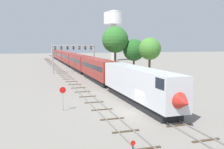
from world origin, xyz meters
name	(u,v)px	position (x,y,z in m)	size (l,w,h in m)	color
ground_plane	(135,112)	(0.00, 0.00, 0.00)	(400.00, 400.00, 0.00)	gray
track_main	(72,67)	(2.00, 60.00, 0.07)	(2.60, 200.00, 0.16)	slate
track_near	(63,74)	(-3.50, 40.00, 0.07)	(2.60, 160.00, 0.16)	slate
passenger_train	(73,60)	(2.00, 57.74, 2.61)	(3.04, 127.99, 4.80)	silver
signal_gantry	(74,51)	(-0.25, 42.46, 6.06)	(12.10, 0.49, 8.19)	#999BA0
water_tower	(114,21)	(26.60, 88.59, 18.79)	(9.66, 9.66, 24.08)	beige
stop_sign	(63,95)	(-8.00, 3.10, 1.87)	(0.76, 0.08, 2.88)	gray
trackside_tree_left	(134,50)	(16.00, 38.49, 6.26)	(6.09, 6.09, 9.34)	brown
trackside_tree_mid	(115,40)	(10.75, 39.35, 9.12)	(7.27, 7.27, 12.79)	brown
trackside_tree_right	(150,49)	(16.18, 29.05, 6.75)	(5.42, 5.42, 9.50)	brown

